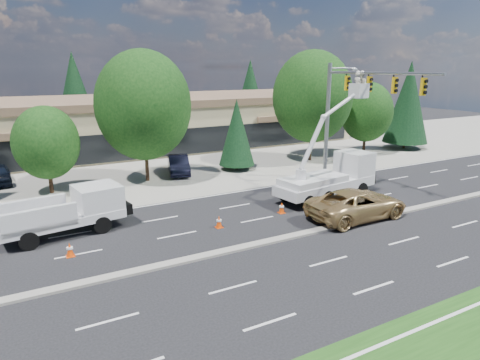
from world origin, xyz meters
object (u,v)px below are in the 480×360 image
signal_mast (348,104)px  utility_pickup (71,215)px  bucket_truck (335,170)px  minivan (357,204)px

signal_mast → utility_pickup: size_ratio=1.55×
signal_mast → utility_pickup: signal_mast is taller
signal_mast → bucket_truck: 5.65m
bucket_truck → minivan: bearing=-120.8°
minivan → bucket_truck: bearing=-23.6°
utility_pickup → minivan: 16.18m
bucket_truck → signal_mast: bearing=31.1°
signal_mast → bucket_truck: (-2.96, -2.35, -4.20)m
signal_mast → minivan: bearing=-126.3°
signal_mast → utility_pickup: bearing=-177.8°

